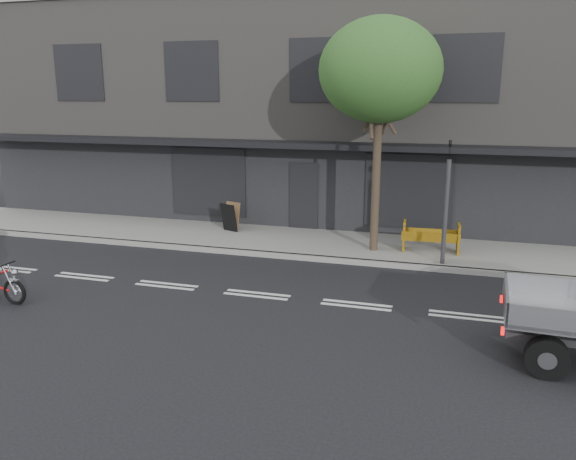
{
  "coord_description": "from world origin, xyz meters",
  "views": [
    {
      "loc": [
        4.25,
        -11.94,
        4.71
      ],
      "look_at": [
        0.63,
        0.5,
        1.52
      ],
      "focal_mm": 35.0,
      "sensor_mm": 36.0,
      "label": 1
    }
  ],
  "objects_px": {
    "sandwich_board": "(229,218)",
    "construction_barrier": "(431,238)",
    "street_tree": "(380,71)",
    "traffic_light_pole": "(446,210)"
  },
  "relations": [
    {
      "from": "traffic_light_pole",
      "to": "street_tree",
      "type": "bearing_deg",
      "value": 156.97
    },
    {
      "from": "sandwich_board",
      "to": "construction_barrier",
      "type": "bearing_deg",
      "value": 12.73
    },
    {
      "from": "street_tree",
      "to": "sandwich_board",
      "type": "bearing_deg",
      "value": 169.65
    },
    {
      "from": "street_tree",
      "to": "construction_barrier",
      "type": "bearing_deg",
      "value": 0.79
    },
    {
      "from": "street_tree",
      "to": "sandwich_board",
      "type": "distance_m",
      "value": 6.88
    },
    {
      "from": "traffic_light_pole",
      "to": "sandwich_board",
      "type": "distance_m",
      "value": 7.27
    },
    {
      "from": "traffic_light_pole",
      "to": "sandwich_board",
      "type": "xyz_separation_m",
      "value": [
        -6.98,
        1.76,
        -1.03
      ]
    },
    {
      "from": "street_tree",
      "to": "traffic_light_pole",
      "type": "distance_m",
      "value": 4.23
    },
    {
      "from": "traffic_light_pole",
      "to": "construction_barrier",
      "type": "xyz_separation_m",
      "value": [
        -0.37,
        0.87,
        -1.04
      ]
    },
    {
      "from": "construction_barrier",
      "to": "sandwich_board",
      "type": "relative_size",
      "value": 1.74
    }
  ]
}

